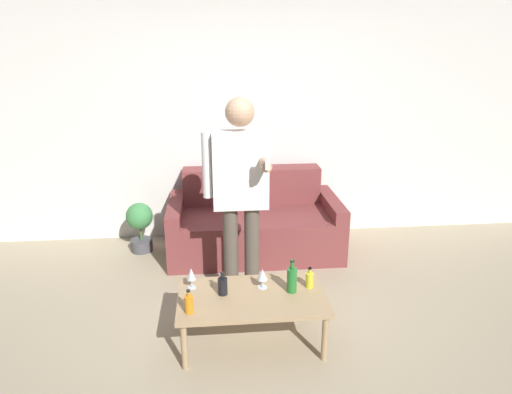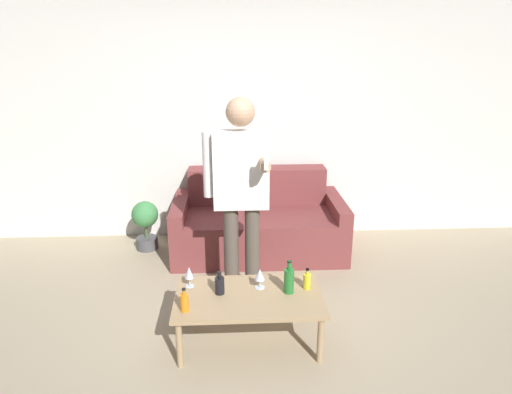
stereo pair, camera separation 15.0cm
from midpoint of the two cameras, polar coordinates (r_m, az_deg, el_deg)
ground_plane at (r=3.51m, az=1.92°, el=-18.16°), size 16.00×16.00×0.00m
wall_back at (r=5.01m, az=-0.00°, el=10.00°), size 8.00×0.06×2.70m
couch at (r=4.82m, az=1.19°, el=-3.30°), size 1.76×0.91×0.83m
coffee_table at (r=3.37m, az=0.40°, el=-12.77°), size 1.06×0.61×0.39m
bottle_orange at (r=3.35m, az=5.44°, el=-10.30°), size 0.07×0.07×0.25m
bottle_green at (r=3.35m, az=-3.27°, el=-10.92°), size 0.07×0.07×0.17m
bottle_dark at (r=3.43m, az=7.67°, el=-10.34°), size 0.06×0.06×0.16m
bottle_yellow at (r=3.17m, az=-7.58°, el=-12.89°), size 0.06×0.06×0.17m
wine_glass_near at (r=3.39m, az=1.80°, el=-9.75°), size 0.08×0.08×0.15m
wine_glass_far at (r=3.44m, az=-7.11°, el=-9.44°), size 0.07×0.07×0.16m
person_standing_front at (r=3.69m, az=-0.80°, el=1.39°), size 0.53×0.44×1.72m
potted_plant at (r=4.96m, az=-12.81°, el=-2.97°), size 0.28×0.28×0.53m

